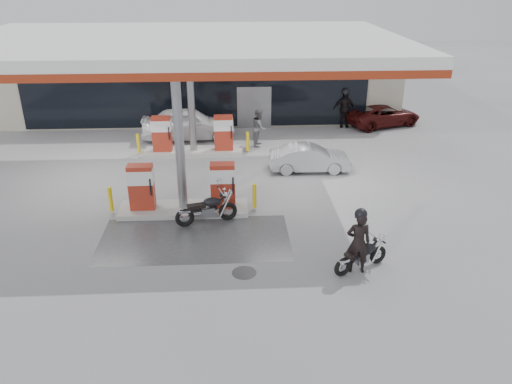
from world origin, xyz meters
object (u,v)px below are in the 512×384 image
pump_island_far (193,139)px  main_motorcycle (362,256)px  attendant (259,127)px  parked_car_right (383,115)px  biker_walking (344,109)px  pump_island_near (183,193)px  sedan_white (188,124)px  parked_car_left (18,109)px  biker_main (358,242)px  parked_motorcycle (207,210)px  hatchback_silver (310,158)px

pump_island_far → main_motorcycle: size_ratio=2.99×
attendant → parked_car_right: attendant is taller
biker_walking → main_motorcycle: bearing=-96.8°
pump_island_near → sedan_white: 8.21m
pump_island_far → sedan_white: 2.23m
sedan_white → parked_car_left: (-9.64, 3.61, -0.10)m
main_motorcycle → parked_car_left: size_ratio=0.36×
pump_island_far → parked_car_right: size_ratio=1.24×
pump_island_far → parked_car_left: size_ratio=1.08×
pump_island_far → attendant: bearing=17.9°
parked_car_left → biker_main: bearing=-160.4°
main_motorcycle → biker_main: (-0.17, -0.09, 0.50)m
biker_main → parked_motorcycle: biker_main is taller
biker_main → sedan_white: bearing=-61.1°
pump_island_far → attendant: size_ratio=2.84×
hatchback_silver → parked_car_right: bearing=-37.1°
main_motorcycle → biker_walking: 14.01m
sedan_white → hatchback_silver: bearing=-134.4°
main_motorcycle → parked_car_right: bearing=45.0°
attendant → parked_car_left: 13.96m
hatchback_silver → parked_car_left: (-15.01, 8.21, 0.13)m
biker_main → parked_car_right: bearing=-104.3°
main_motorcycle → hatchback_silver: size_ratio=0.51×
parked_motorcycle → sedan_white: sedan_white is taller
parked_motorcycle → parked_car_left: parked_car_left is taller
pump_island_near → pump_island_far: (0.00, 6.00, 0.00)m
pump_island_near → attendant: 7.66m
pump_island_near → parked_car_left: size_ratio=1.08×
hatchback_silver → parked_car_right: 8.11m
pump_island_far → parked_car_right: (10.00, 4.00, -0.14)m
parked_motorcycle → hatchback_silver: (4.13, 4.51, 0.07)m
sedan_white → biker_walking: size_ratio=2.38×
parked_motorcycle → parked_car_right: size_ratio=0.51×
biker_walking → pump_island_far: bearing=-150.7°
attendant → parked_car_left: bearing=80.7°
pump_island_near → sedan_white: pump_island_near is taller
parked_car_left → parked_car_right: parked_car_left is taller
sedan_white → parked_car_left: 10.29m
pump_island_near → parked_car_right: (10.00, 10.00, -0.14)m
sedan_white → hatchback_silver: sedan_white is taller
pump_island_near → hatchback_silver: size_ratio=1.52×
parked_car_right → biker_walking: size_ratio=2.13×
hatchback_silver → parked_car_left: size_ratio=0.71×
biker_main → sedan_white: size_ratio=0.40×
biker_main → hatchback_silver: 7.68m
pump_island_far → parked_car_left: (-10.00, 5.81, -0.02)m
parked_motorcycle → parked_car_right: bearing=34.5°
pump_island_near → parked_car_left: pump_island_near is taller
pump_island_near → main_motorcycle: size_ratio=2.99×
parked_car_left → biker_walking: biker_walking is taller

